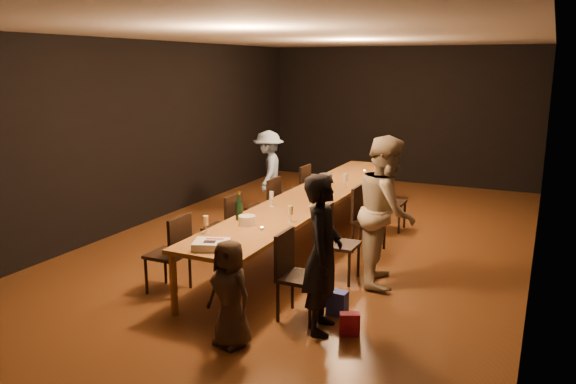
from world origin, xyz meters
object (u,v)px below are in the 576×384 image
at_px(woman_tan, 386,211).
at_px(champagne_bottle, 239,206).
at_px(chair_right_3, 391,201).
at_px(child, 230,293).
at_px(chair_right_2, 369,220).
at_px(ice_bucket, 326,181).
at_px(chair_left_3, 295,191).
at_px(chair_left_1, 222,227).
at_px(chair_left_0, 167,253).
at_px(plate_stack, 247,220).
at_px(birthday_cake, 211,245).
at_px(chair_left_2, 263,207).
at_px(chair_right_1, 340,244).
at_px(woman_birthday, 323,254).
at_px(chair_right_0, 301,276).
at_px(man_blue, 268,171).
at_px(table, 314,197).

xyz_separation_m(woman_tan, champagne_bottle, (-1.66, -0.63, 0.03)).
xyz_separation_m(chair_right_3, child, (-0.37, -4.41, 0.05)).
xyz_separation_m(chair_right_2, ice_bucket, (-0.84, 0.46, 0.40)).
bearing_deg(chair_left_3, chair_left_1, -180.00).
xyz_separation_m(chair_left_0, plate_stack, (0.74, 0.58, 0.34)).
relative_size(chair_left_0, plate_stack, 4.60).
height_order(chair_left_1, birthday_cake, chair_left_1).
height_order(chair_left_1, chair_left_2, same).
bearing_deg(chair_right_3, chair_left_1, -35.31).
height_order(chair_right_1, woman_birthday, woman_birthday).
distance_m(chair_right_0, woman_birthday, 0.48).
relative_size(chair_right_2, man_blue, 0.64).
bearing_deg(ice_bucket, birthday_cake, -90.35).
distance_m(table, chair_left_3, 1.49).
bearing_deg(child, man_blue, 128.39).
height_order(chair_right_0, chair_left_1, same).
height_order(table, woman_tan, woman_tan).
bearing_deg(chair_right_2, chair_right_3, 180.00).
bearing_deg(chair_right_3, birthday_cake, -12.35).
distance_m(woman_tan, champagne_bottle, 1.78).
xyz_separation_m(table, chair_left_0, (-0.85, -2.40, -0.24)).
bearing_deg(plate_stack, chair_left_0, -142.29).
xyz_separation_m(chair_right_1, plate_stack, (-0.96, -0.62, 0.34)).
bearing_deg(chair_left_1, chair_left_0, -180.00).
xyz_separation_m(chair_left_0, woman_birthday, (2.00, -0.15, 0.33)).
bearing_deg(chair_right_2, chair_right_1, -0.00).
height_order(chair_left_3, birthday_cake, chair_left_3).
distance_m(chair_right_3, plate_stack, 3.19).
height_order(chair_left_2, chair_left_3, same).
height_order(chair_right_3, child, child).
xyz_separation_m(chair_left_0, man_blue, (-0.62, 3.80, 0.27)).
bearing_deg(champagne_bottle, woman_birthday, -31.29).
height_order(woman_birthday, plate_stack, woman_birthday).
distance_m(chair_right_2, champagne_bottle, 2.08).
height_order(chair_left_3, woman_tan, woman_tan).
xyz_separation_m(chair_left_2, man_blue, (-0.62, 1.40, 0.27)).
distance_m(chair_left_2, birthday_cake, 2.89).
xyz_separation_m(chair_left_0, birthday_cake, (0.84, -0.34, 0.33)).
bearing_deg(chair_right_2, chair_right_0, -0.00).
height_order(man_blue, plate_stack, man_blue).
bearing_deg(chair_left_3, birthday_cake, -168.03).
bearing_deg(chair_left_0, plate_stack, -52.29).
xyz_separation_m(chair_right_0, chair_right_3, (0.00, 3.60, 0.00)).
distance_m(woman_birthday, woman_tan, 1.53).
xyz_separation_m(chair_right_3, woman_birthday, (0.30, -3.75, 0.33)).
xyz_separation_m(chair_right_2, champagne_bottle, (-1.15, -1.67, 0.46)).
distance_m(chair_left_0, woman_birthday, 2.03).
bearing_deg(champagne_bottle, chair_right_2, 55.49).
height_order(table, plate_stack, plate_stack).
xyz_separation_m(chair_left_1, birthday_cake, (0.84, -1.54, 0.33)).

